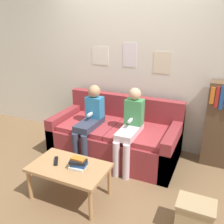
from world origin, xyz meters
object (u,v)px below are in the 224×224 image
object	(u,v)px
person_left	(90,119)
person_right	(130,126)
coffee_table	(69,170)
storage_box	(195,216)
bookshelf	(220,124)
tv_remote	(56,161)
couch	(116,137)

from	to	relation	value
person_left	person_right	world-z (taller)	person_right
person_left	person_right	distance (m)	0.61
coffee_table	storage_box	bearing A→B (deg)	3.56
person_right	bookshelf	bearing A→B (deg)	28.15
tv_remote	bookshelf	size ratio (longest dim) A/B	0.14
bookshelf	tv_remote	bearing A→B (deg)	-138.70
tv_remote	bookshelf	world-z (taller)	bookshelf
couch	tv_remote	bearing A→B (deg)	-104.01
storage_box	bookshelf	bearing A→B (deg)	85.68
couch	coffee_table	world-z (taller)	couch
couch	tv_remote	size ratio (longest dim) A/B	11.18
coffee_table	person_right	size ratio (longest dim) A/B	0.79
coffee_table	storage_box	distance (m)	1.39
person_left	bookshelf	distance (m)	1.79
coffee_table	storage_box	size ratio (longest dim) A/B	2.40
coffee_table	tv_remote	distance (m)	0.19
person_right	tv_remote	size ratio (longest dim) A/B	6.72
person_left	bookshelf	bearing A→B (deg)	18.94
couch	storage_box	bearing A→B (deg)	-38.46
tv_remote	bookshelf	distance (m)	2.22
coffee_table	bookshelf	bearing A→B (deg)	44.91
coffee_table	storage_box	world-z (taller)	coffee_table
coffee_table	tv_remote	world-z (taller)	tv_remote
storage_box	tv_remote	bearing A→B (deg)	-177.36
couch	coffee_table	distance (m)	1.11
storage_box	person_right	bearing A→B (deg)	140.65
person_left	storage_box	xyz separation A→B (m)	(1.59, -0.80, -0.45)
person_left	tv_remote	xyz separation A→B (m)	(0.04, -0.88, -0.19)
couch	person_left	xyz separation A→B (m)	(-0.31, -0.22, 0.32)
coffee_table	storage_box	xyz separation A→B (m)	(1.37, 0.09, -0.20)
person_right	storage_box	distance (m)	1.35
tv_remote	person_left	bearing A→B (deg)	58.72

